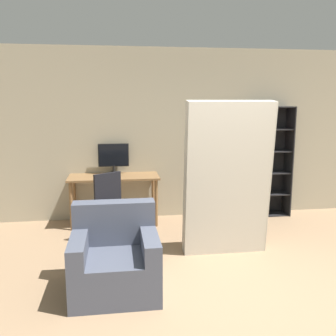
# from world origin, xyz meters

# --- Properties ---
(ground_plane) EXTENTS (16.00, 16.00, 0.00)m
(ground_plane) POSITION_xyz_m (0.00, 0.00, 0.00)
(ground_plane) COLOR #937556
(wall_back) EXTENTS (8.00, 0.06, 2.70)m
(wall_back) POSITION_xyz_m (0.00, 3.03, 1.35)
(wall_back) COLOR tan
(wall_back) RESTS_ON ground
(desk) EXTENTS (1.37, 0.57, 0.75)m
(desk) POSITION_xyz_m (-1.34, 2.71, 0.65)
(desk) COLOR brown
(desk) RESTS_ON ground
(monitor) EXTENTS (0.47, 0.16, 0.47)m
(monitor) POSITION_xyz_m (-1.34, 2.90, 1.02)
(monitor) COLOR black
(monitor) RESTS_ON desk
(office_chair) EXTENTS (0.61, 0.61, 0.94)m
(office_chair) POSITION_xyz_m (-1.35, 1.86, 0.39)
(office_chair) COLOR #4C4C51
(office_chair) RESTS_ON ground
(bookshelf) EXTENTS (0.70, 0.34, 1.79)m
(bookshelf) POSITION_xyz_m (1.10, 2.86, 0.87)
(bookshelf) COLOR black
(bookshelf) RESTS_ON ground
(mattress_near) EXTENTS (1.04, 0.36, 1.89)m
(mattress_near) POSITION_xyz_m (0.03, 1.36, 0.95)
(mattress_near) COLOR beige
(mattress_near) RESTS_ON ground
(armchair) EXTENTS (0.85, 0.80, 0.85)m
(armchair) POSITION_xyz_m (-1.34, 0.64, 0.32)
(armchair) COLOR #474C5B
(armchair) RESTS_ON ground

